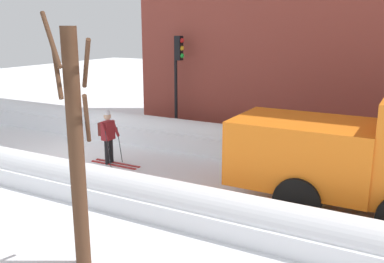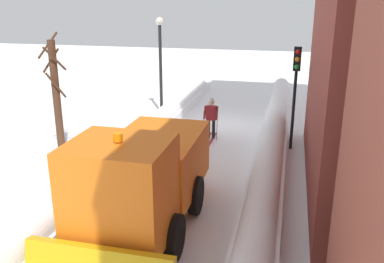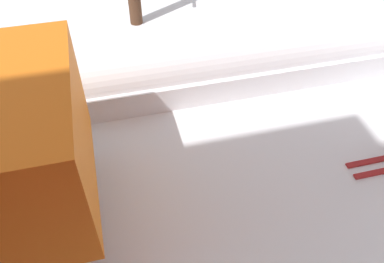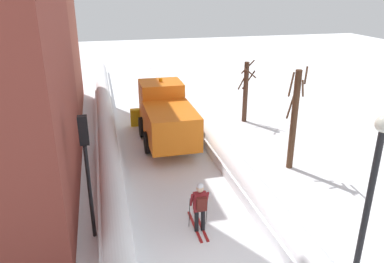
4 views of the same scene
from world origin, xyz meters
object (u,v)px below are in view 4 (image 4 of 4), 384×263
(bare_tree_near, at_px, (294,118))
(bare_tree_mid, at_px, (246,91))
(skier, at_px, (200,205))
(traffic_light_pole, at_px, (86,154))
(street_lamp, at_px, (372,186))
(plow_truck, at_px, (166,115))

(bare_tree_near, distance_m, bare_tree_mid, 6.35)
(skier, relative_size, traffic_light_pole, 0.44)
(street_lamp, bearing_deg, bare_tree_mid, 81.08)
(bare_tree_near, bearing_deg, plow_truck, 139.14)
(bare_tree_mid, bearing_deg, traffic_light_pole, -133.80)
(bare_tree_near, xyz_separation_m, bare_tree_mid, (0.30, 6.33, -0.44))
(plow_truck, height_order, traffic_light_pole, traffic_light_pole)
(bare_tree_near, relative_size, bare_tree_mid, 1.27)
(plow_truck, bearing_deg, bare_tree_near, -40.86)
(traffic_light_pole, xyz_separation_m, bare_tree_near, (8.56, 2.91, -0.56))
(traffic_light_pole, relative_size, bare_tree_mid, 1.11)
(street_lamp, bearing_deg, plow_truck, 105.21)
(skier, relative_size, bare_tree_near, 0.38)
(traffic_light_pole, distance_m, bare_tree_near, 9.05)
(street_lamp, relative_size, bare_tree_near, 1.05)
(plow_truck, bearing_deg, bare_tree_mid, 22.46)
(skier, distance_m, bare_tree_near, 6.41)
(traffic_light_pole, height_order, bare_tree_near, bare_tree_near)
(plow_truck, xyz_separation_m, skier, (-0.29, -7.79, -0.48))
(bare_tree_near, bearing_deg, bare_tree_mid, 87.30)
(plow_truck, xyz_separation_m, traffic_light_pole, (-3.71, -7.10, 1.41))
(street_lamp, distance_m, bare_tree_near, 7.31)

